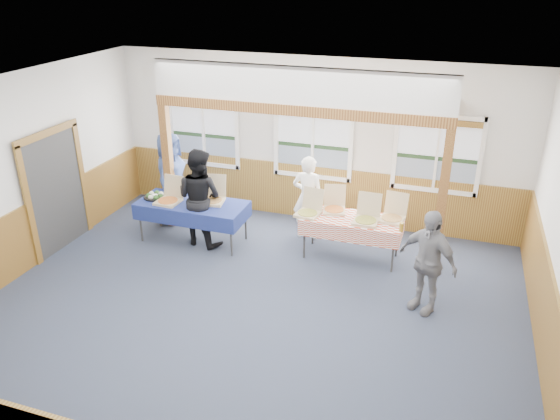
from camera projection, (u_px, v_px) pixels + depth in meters
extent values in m
plane|color=#283042|center=(249.00, 311.00, 8.08)|extent=(8.00, 8.00, 0.00)
plane|color=white|center=(243.00, 96.00, 6.76)|extent=(8.00, 8.00, 0.00)
plane|color=silver|center=(314.00, 141.00, 10.45)|extent=(8.00, 0.00, 8.00)
plane|color=silver|center=(85.00, 385.00, 4.39)|extent=(8.00, 0.00, 8.00)
plane|color=silver|center=(10.00, 180.00, 8.57)|extent=(0.00, 8.00, 8.00)
cube|color=brown|center=(312.00, 192.00, 10.86)|extent=(7.98, 0.05, 1.10)
cube|color=brown|center=(24.00, 239.00, 9.00)|extent=(0.05, 6.98, 1.10)
cube|color=brown|center=(549.00, 333.00, 6.70)|extent=(0.05, 6.98, 1.10)
cube|color=#323232|center=(56.00, 192.00, 9.57)|extent=(0.06, 1.30, 2.10)
cube|color=white|center=(205.00, 164.00, 11.34)|extent=(1.52, 0.05, 0.08)
cube|color=white|center=(201.00, 98.00, 10.77)|extent=(1.52, 0.05, 0.08)
cube|color=white|center=(171.00, 128.00, 11.27)|extent=(0.08, 0.05, 1.46)
cube|color=white|center=(237.00, 135.00, 10.84)|extent=(0.08, 0.05, 1.46)
cube|color=white|center=(203.00, 131.00, 11.06)|extent=(0.05, 0.05, 1.30)
cube|color=slate|center=(205.00, 149.00, 11.25)|extent=(1.40, 0.02, 0.52)
cube|color=#1D371B|center=(204.00, 135.00, 11.13)|extent=(1.40, 0.02, 0.08)
cube|color=#B7BCC5|center=(203.00, 117.00, 10.97)|extent=(1.40, 0.02, 0.70)
cube|color=brown|center=(201.00, 103.00, 10.80)|extent=(1.40, 0.07, 0.10)
cube|color=white|center=(312.00, 176.00, 10.68)|extent=(1.52, 0.05, 0.08)
cube|color=white|center=(314.00, 106.00, 10.11)|extent=(1.52, 0.05, 0.08)
cube|color=white|center=(276.00, 139.00, 10.61)|extent=(0.08, 0.05, 1.46)
cube|color=white|center=(351.00, 146.00, 10.18)|extent=(0.08, 0.05, 1.46)
cube|color=white|center=(313.00, 142.00, 10.39)|extent=(0.05, 0.05, 1.30)
cube|color=slate|center=(313.00, 161.00, 10.59)|extent=(1.40, 0.02, 0.52)
cube|color=#1D371B|center=(313.00, 146.00, 10.47)|extent=(1.40, 0.02, 0.08)
cube|color=#B7BCC5|center=(314.00, 126.00, 10.31)|extent=(1.40, 0.02, 0.70)
cube|color=brown|center=(313.00, 112.00, 10.13)|extent=(1.40, 0.07, 0.10)
cube|color=white|center=(433.00, 190.00, 10.01)|extent=(1.52, 0.05, 0.08)
cube|color=white|center=(442.00, 116.00, 9.45)|extent=(1.52, 0.05, 0.08)
cube|color=white|center=(395.00, 150.00, 9.94)|extent=(0.08, 0.05, 1.46)
cube|color=white|center=(481.00, 158.00, 9.52)|extent=(0.08, 0.05, 1.46)
cube|color=white|center=(437.00, 154.00, 9.73)|extent=(0.05, 0.05, 1.30)
cube|color=slate|center=(435.00, 174.00, 9.93)|extent=(1.40, 0.02, 0.52)
cube|color=#1D371B|center=(437.00, 158.00, 9.80)|extent=(1.40, 0.02, 0.08)
cube|color=#B7BCC5|center=(439.00, 137.00, 9.64)|extent=(1.40, 0.02, 0.70)
cube|color=brown|center=(441.00, 122.00, 9.47)|extent=(1.40, 0.07, 0.10)
cube|color=#5E3114|center=(169.00, 167.00, 10.29)|extent=(0.15, 0.15, 2.40)
cube|color=#5E3114|center=(442.00, 200.00, 8.85)|extent=(0.15, 0.15, 2.40)
cube|color=#5E3114|center=(296.00, 110.00, 9.04)|extent=(5.15, 0.18, 0.18)
cylinder|color=#323232|center=(141.00, 223.00, 9.99)|extent=(0.04, 0.04, 0.73)
cylinder|color=#323232|center=(159.00, 209.00, 10.58)|extent=(0.04, 0.04, 0.73)
cylinder|color=#323232|center=(231.00, 237.00, 9.47)|extent=(0.04, 0.04, 0.73)
cylinder|color=#323232|center=(246.00, 221.00, 10.06)|extent=(0.04, 0.04, 0.73)
cube|color=#323232|center=(192.00, 204.00, 9.87)|extent=(2.08, 1.49, 0.03)
cube|color=navy|center=(192.00, 203.00, 9.87)|extent=(2.16, 1.57, 0.01)
cube|color=navy|center=(181.00, 220.00, 9.55)|extent=(1.82, 0.79, 0.28)
cube|color=navy|center=(203.00, 201.00, 10.30)|extent=(1.82, 0.79, 0.28)
cylinder|color=#323232|center=(304.00, 239.00, 9.41)|extent=(0.04, 0.04, 0.73)
cylinder|color=#323232|center=(313.00, 226.00, 9.90)|extent=(0.04, 0.04, 0.73)
cylinder|color=#323232|center=(393.00, 253.00, 8.97)|extent=(0.04, 0.04, 0.73)
cylinder|color=#323232|center=(397.00, 238.00, 9.46)|extent=(0.04, 0.04, 0.73)
cube|color=#323232|center=(352.00, 219.00, 9.28)|extent=(1.77, 1.17, 0.03)
cube|color=red|center=(352.00, 218.00, 9.27)|extent=(1.85, 1.25, 0.01)
cube|color=red|center=(347.00, 235.00, 9.01)|extent=(1.61, 0.55, 0.28)
cube|color=red|center=(356.00, 217.00, 9.65)|extent=(1.61, 0.55, 0.28)
cube|color=#CDB789|center=(168.00, 202.00, 9.84)|extent=(0.42, 0.42, 0.05)
cylinder|color=orange|center=(168.00, 200.00, 9.83)|extent=(0.37, 0.37, 0.01)
cube|color=#CDB789|center=(174.00, 186.00, 9.96)|extent=(0.41, 0.11, 0.40)
cube|color=#CDB789|center=(212.00, 201.00, 9.86)|extent=(0.47, 0.47, 0.05)
cylinder|color=#D1BF60|center=(212.00, 200.00, 9.85)|extent=(0.41, 0.41, 0.01)
cube|color=#CDB789|center=(215.00, 185.00, 9.99)|extent=(0.42, 0.16, 0.40)
cube|color=#CDB789|center=(308.00, 214.00, 9.36)|extent=(0.43, 0.43, 0.04)
cylinder|color=gold|center=(308.00, 213.00, 9.35)|extent=(0.38, 0.38, 0.01)
cube|color=#CDB789|center=(313.00, 198.00, 9.46)|extent=(0.39, 0.15, 0.37)
cube|color=#CDB789|center=(334.00, 211.00, 9.49)|extent=(0.45, 0.45, 0.04)
cylinder|color=orange|center=(334.00, 209.00, 9.48)|extent=(0.39, 0.39, 0.01)
cube|color=#CDB789|center=(335.00, 195.00, 9.61)|extent=(0.39, 0.17, 0.37)
cube|color=#CDB789|center=(366.00, 222.00, 9.09)|extent=(0.41, 0.41, 0.05)
cylinder|color=gold|center=(366.00, 220.00, 9.07)|extent=(0.36, 0.36, 0.01)
cube|color=#CDB789|center=(369.00, 204.00, 9.20)|extent=(0.40, 0.11, 0.40)
cube|color=#CDB789|center=(392.00, 219.00, 9.16)|extent=(0.44, 0.44, 0.04)
cylinder|color=#D1BF60|center=(392.00, 218.00, 9.15)|extent=(0.38, 0.38, 0.01)
cube|color=#CDB789|center=(397.00, 203.00, 9.26)|extent=(0.40, 0.15, 0.38)
cylinder|color=black|center=(155.00, 197.00, 10.07)|extent=(0.42, 0.42, 0.03)
cylinder|color=white|center=(155.00, 196.00, 10.06)|extent=(0.09, 0.09, 0.04)
sphere|color=#316024|center=(161.00, 196.00, 10.03)|extent=(0.09, 0.09, 0.09)
sphere|color=beige|center=(161.00, 194.00, 10.12)|extent=(0.09, 0.09, 0.09)
sphere|color=#316024|center=(157.00, 193.00, 10.17)|extent=(0.09, 0.09, 0.09)
sphere|color=beige|center=(152.00, 194.00, 10.14)|extent=(0.09, 0.09, 0.09)
sphere|color=#316024|center=(149.00, 196.00, 10.05)|extent=(0.09, 0.09, 0.09)
sphere|color=beige|center=(151.00, 197.00, 9.97)|extent=(0.09, 0.09, 0.09)
sphere|color=#316024|center=(156.00, 198.00, 9.96)|extent=(0.09, 0.09, 0.09)
cylinder|color=#997019|center=(401.00, 227.00, 8.78)|extent=(0.07, 0.07, 0.15)
imported|color=white|center=(308.00, 198.00, 9.98)|extent=(0.59, 0.40, 1.59)
imported|color=black|center=(199.00, 197.00, 9.73)|extent=(1.00, 0.85, 1.80)
imported|color=#33477F|center=(171.00, 177.00, 10.68)|extent=(0.61, 0.90, 1.78)
imported|color=gray|center=(427.00, 261.00, 7.83)|extent=(1.01, 0.80, 1.60)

